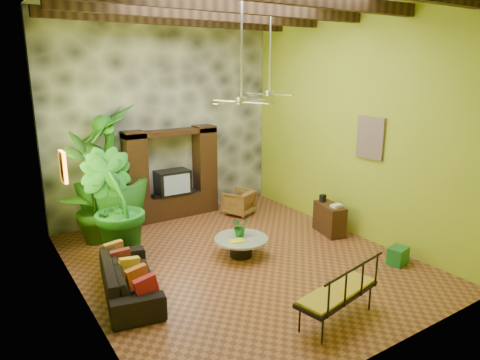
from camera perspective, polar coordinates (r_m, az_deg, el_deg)
ground at (r=8.78m, az=-0.14°, el=-10.54°), size 7.00×7.00×0.00m
back_wall at (r=11.12m, az=-10.10°, el=8.03°), size 6.00×0.02×5.00m
left_wall at (r=6.91m, az=-21.55°, el=3.30°), size 0.02×7.00×5.00m
right_wall at (r=9.98m, az=14.58°, el=7.05°), size 0.02×7.00×5.00m
stone_accent_wall at (r=11.07m, az=-9.97°, el=8.00°), size 5.98×0.10×4.98m
ceiling_beams at (r=8.02m, az=-0.16°, el=22.11°), size 5.95×5.36×0.22m
entertainment_center at (r=11.07m, az=-9.00°, el=-0.04°), size 2.40×0.55×2.30m
ceiling_fan_front at (r=7.51m, az=0.23°, el=12.08°), size 1.28×1.28×1.86m
ceiling_fan_back at (r=9.86m, az=3.97°, el=12.66°), size 1.28×1.28×1.86m
wall_art_mask at (r=7.96m, az=-22.51°, el=1.64°), size 0.06×0.32×0.55m
wall_art_painting at (r=9.59m, az=16.98°, el=5.38°), size 0.06×0.70×0.90m
sofa at (r=7.65m, az=-14.51°, el=-12.51°), size 1.22×2.23×0.62m
wicker_armchair at (r=11.27m, az=-0.12°, el=-3.00°), size 0.93×0.94×0.65m
tall_plant_a at (r=9.70m, az=-19.21°, el=-1.12°), size 1.55×1.54×2.48m
tall_plant_b at (r=8.80m, az=-16.51°, el=-3.31°), size 1.57×1.56×2.23m
tall_plant_c at (r=10.34m, az=-16.91°, el=1.40°), size 1.95×1.95×2.96m
coffee_table at (r=8.83m, az=0.14°, el=-8.57°), size 1.10×1.10×0.40m
centerpiece_plant at (r=8.82m, az=-0.00°, el=-6.19°), size 0.37×0.32×0.40m
yellow_tray at (r=8.59m, az=-0.39°, el=-8.13°), size 0.30×0.24×0.03m
iron_bench at (r=6.73m, az=13.34°, el=-14.16°), size 1.57×0.82×0.57m
side_console at (r=10.20m, az=11.83°, el=-5.10°), size 0.59×0.94×0.70m
green_bin at (r=9.08m, az=20.29°, el=-9.45°), size 0.44×0.37×0.34m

